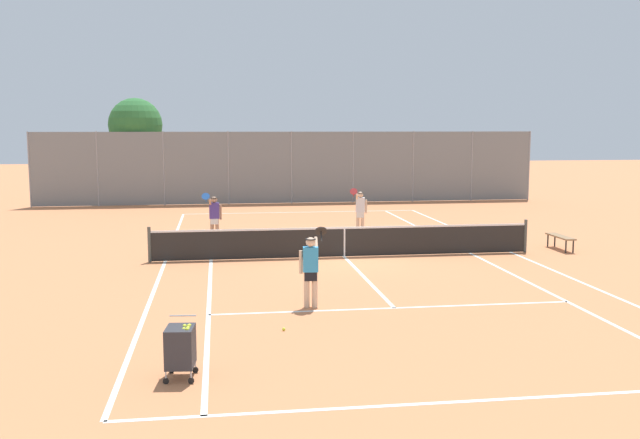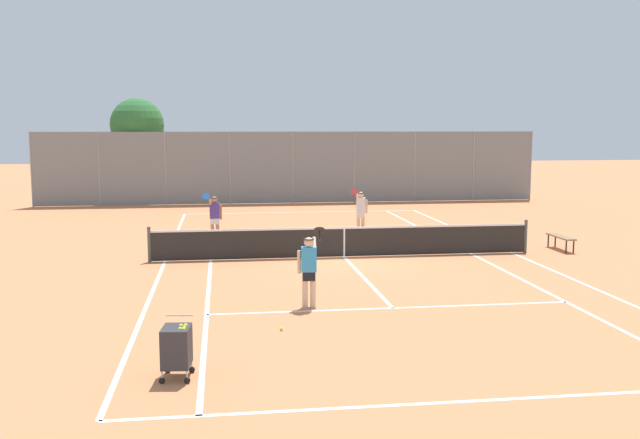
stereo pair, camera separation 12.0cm
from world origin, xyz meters
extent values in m
plane|color=#CC7A4C|center=(0.00, 0.00, 0.00)|extent=(120.00, 120.00, 0.00)
cube|color=silver|center=(0.00, -11.90, 0.00)|extent=(11.00, 0.10, 0.01)
cube|color=silver|center=(0.00, 11.90, 0.00)|extent=(11.00, 0.10, 0.01)
cube|color=silver|center=(-5.50, 0.00, 0.00)|extent=(0.10, 23.80, 0.01)
cube|color=silver|center=(5.50, 0.00, 0.00)|extent=(0.10, 23.80, 0.01)
cube|color=silver|center=(-4.13, 0.00, 0.00)|extent=(0.10, 23.80, 0.01)
cube|color=silver|center=(4.13, 0.00, 0.00)|extent=(0.10, 23.80, 0.01)
cube|color=silver|center=(0.00, -6.40, 0.00)|extent=(8.26, 0.10, 0.01)
cube|color=silver|center=(0.00, 6.40, 0.00)|extent=(8.26, 0.10, 0.01)
cube|color=silver|center=(0.00, 0.00, 0.00)|extent=(0.10, 12.80, 0.01)
cylinder|color=#474C47|center=(-5.95, 0.00, 0.53)|extent=(0.10, 0.10, 1.07)
cylinder|color=#474C47|center=(5.95, 0.00, 0.53)|extent=(0.10, 0.10, 1.07)
cube|color=black|center=(0.00, 0.00, 0.46)|extent=(11.90, 0.02, 0.89)
cube|color=white|center=(0.00, 0.00, 0.92)|extent=(11.90, 0.03, 0.06)
cube|color=white|center=(0.00, 0.00, 0.44)|extent=(0.05, 0.03, 0.89)
cube|color=#2D2D33|center=(-4.52, -10.30, 0.53)|extent=(0.50, 0.60, 0.64)
cylinder|color=#B7B7BC|center=(-4.35, -10.57, 0.15)|extent=(0.02, 0.02, 0.16)
cylinder|color=black|center=(-4.35, -10.57, 0.05)|extent=(0.10, 0.04, 0.10)
cylinder|color=#B7B7BC|center=(-4.75, -10.53, 0.15)|extent=(0.02, 0.02, 0.16)
cylinder|color=black|center=(-4.75, -10.53, 0.05)|extent=(0.10, 0.04, 0.10)
cylinder|color=#B7B7BC|center=(-4.30, -10.07, 0.15)|extent=(0.02, 0.02, 0.16)
cylinder|color=black|center=(-4.30, -10.07, 0.05)|extent=(0.10, 0.04, 0.10)
cylinder|color=#B7B7BC|center=(-4.69, -10.03, 0.15)|extent=(0.02, 0.02, 0.16)
cylinder|color=black|center=(-4.69, -10.03, 0.05)|extent=(0.10, 0.04, 0.10)
cylinder|color=#B7B7BC|center=(-4.49, -9.96, 0.95)|extent=(0.44, 0.07, 0.02)
sphere|color=#D1DB33|center=(-4.37, -10.18, 0.84)|extent=(0.07, 0.07, 0.07)
sphere|color=#D1DB33|center=(-4.38, -10.26, 0.85)|extent=(0.07, 0.07, 0.07)
sphere|color=#D1DB33|center=(-4.39, -10.31, 0.84)|extent=(0.07, 0.07, 0.07)
sphere|color=#D1DB33|center=(-4.39, -10.39, 0.83)|extent=(0.07, 0.07, 0.07)
sphere|color=#D1DB33|center=(-4.41, -10.45, 0.85)|extent=(0.07, 0.07, 0.07)
sphere|color=#D1DB33|center=(-4.45, -10.18, 0.83)|extent=(0.07, 0.07, 0.07)
sphere|color=#D1DB33|center=(-4.45, -10.24, 0.85)|extent=(0.07, 0.07, 0.07)
sphere|color=#D1DB33|center=(-4.46, -10.32, 0.82)|extent=(0.07, 0.07, 0.07)
sphere|color=#D1DB33|center=(-4.46, -10.38, 0.83)|extent=(0.07, 0.07, 0.07)
cylinder|color=beige|center=(-1.94, -6.05, 0.41)|extent=(0.13, 0.13, 0.82)
cylinder|color=beige|center=(-1.76, -6.07, 0.41)|extent=(0.13, 0.13, 0.82)
cube|color=black|center=(-1.85, -6.06, 0.74)|extent=(0.30, 0.20, 0.24)
cube|color=#3399D8|center=(-1.85, -6.06, 1.10)|extent=(0.36, 0.23, 0.56)
sphere|color=beige|center=(-1.85, -6.06, 1.49)|extent=(0.22, 0.22, 0.22)
cylinder|color=black|center=(-1.85, -6.06, 1.56)|extent=(0.23, 0.23, 0.02)
cylinder|color=beige|center=(-2.07, -6.04, 1.04)|extent=(0.08, 0.08, 0.52)
cylinder|color=beige|center=(-1.71, -5.93, 1.39)|extent=(0.12, 0.46, 0.35)
cylinder|color=black|center=(-1.56, -5.69, 1.55)|extent=(0.05, 0.25, 0.22)
cylinder|color=black|center=(-1.55, -5.57, 1.66)|extent=(0.30, 0.22, 0.23)
cylinder|color=tan|center=(-3.93, 3.67, 0.41)|extent=(0.13, 0.13, 0.82)
cylinder|color=tan|center=(-4.11, 3.68, 0.41)|extent=(0.13, 0.13, 0.82)
cube|color=white|center=(-4.02, 3.67, 0.74)|extent=(0.29, 0.19, 0.24)
cube|color=#4C388C|center=(-4.02, 3.67, 1.10)|extent=(0.35, 0.21, 0.56)
sphere|color=tan|center=(-4.02, 3.67, 1.49)|extent=(0.22, 0.22, 0.22)
cylinder|color=black|center=(-4.02, 3.67, 1.56)|extent=(0.23, 0.23, 0.02)
cylinder|color=tan|center=(-3.80, 3.66, 1.04)|extent=(0.08, 0.08, 0.52)
cylinder|color=tan|center=(-4.16, 3.54, 1.39)|extent=(0.10, 0.46, 0.35)
cylinder|color=#1E4C99|center=(-4.30, 3.29, 1.55)|extent=(0.04, 0.25, 0.22)
cylinder|color=#1E4C99|center=(-4.31, 3.17, 1.66)|extent=(0.29, 0.21, 0.23)
cylinder|color=beige|center=(1.55, 4.78, 0.41)|extent=(0.13, 0.13, 0.82)
cylinder|color=beige|center=(1.38, 4.81, 0.41)|extent=(0.13, 0.13, 0.82)
cube|color=white|center=(1.46, 4.79, 0.74)|extent=(0.31, 0.23, 0.24)
cube|color=white|center=(1.46, 4.79, 1.10)|extent=(0.37, 0.26, 0.56)
sphere|color=beige|center=(1.46, 4.79, 1.49)|extent=(0.22, 0.22, 0.22)
cylinder|color=black|center=(1.46, 4.79, 1.56)|extent=(0.23, 0.23, 0.02)
cylinder|color=beige|center=(1.68, 4.75, 1.04)|extent=(0.08, 0.08, 0.52)
cylinder|color=beige|center=(1.31, 4.68, 1.39)|extent=(0.16, 0.46, 0.35)
cylinder|color=maroon|center=(1.14, 4.45, 1.55)|extent=(0.08, 0.25, 0.22)
cylinder|color=maroon|center=(1.11, 4.33, 1.66)|extent=(0.31, 0.24, 0.23)
sphere|color=#D1DB33|center=(-2.63, -7.84, 0.03)|extent=(0.07, 0.07, 0.07)
sphere|color=#D1DB33|center=(-3.01, 0.25, 0.03)|extent=(0.07, 0.07, 0.07)
cube|color=olive|center=(7.32, 0.32, 0.44)|extent=(0.36, 1.50, 0.05)
cylinder|color=#262626|center=(7.20, -0.32, 0.21)|extent=(0.05, 0.05, 0.41)
cylinder|color=#262626|center=(7.20, 0.96, 0.21)|extent=(0.05, 0.05, 0.41)
cylinder|color=#262626|center=(7.45, -0.32, 0.21)|extent=(0.05, 0.05, 0.41)
cylinder|color=#262626|center=(7.45, 0.96, 0.21)|extent=(0.05, 0.05, 0.41)
cylinder|color=gray|center=(-13.29, 16.02, 1.90)|extent=(0.08, 0.08, 3.81)
cylinder|color=gray|center=(-9.97, 16.02, 1.90)|extent=(0.08, 0.08, 3.81)
cylinder|color=gray|center=(-6.64, 16.02, 1.90)|extent=(0.08, 0.08, 3.81)
cylinder|color=gray|center=(-3.32, 16.02, 1.90)|extent=(0.08, 0.08, 3.81)
cylinder|color=gray|center=(0.00, 16.02, 1.90)|extent=(0.08, 0.08, 3.81)
cylinder|color=gray|center=(3.32, 16.02, 1.90)|extent=(0.08, 0.08, 3.81)
cylinder|color=gray|center=(6.64, 16.02, 1.90)|extent=(0.08, 0.08, 3.81)
cylinder|color=gray|center=(9.97, 16.02, 1.90)|extent=(0.08, 0.08, 3.81)
cylinder|color=gray|center=(13.29, 16.02, 1.90)|extent=(0.08, 0.08, 3.81)
cube|color=slate|center=(0.00, 16.02, 1.90)|extent=(26.58, 0.02, 3.77)
cylinder|color=brown|center=(-8.17, 17.55, 1.58)|extent=(0.21, 0.21, 3.16)
sphere|color=#2D6B33|center=(-8.17, 17.55, 4.15)|extent=(2.83, 2.83, 2.83)
sphere|color=#2D6B33|center=(-8.33, 17.81, 3.80)|extent=(1.59, 1.59, 1.59)
camera|label=1|loc=(-3.87, -21.60, 4.04)|focal=40.00mm
camera|label=2|loc=(-3.75, -21.62, 4.04)|focal=40.00mm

